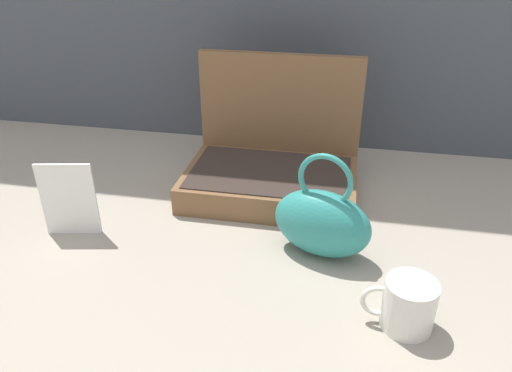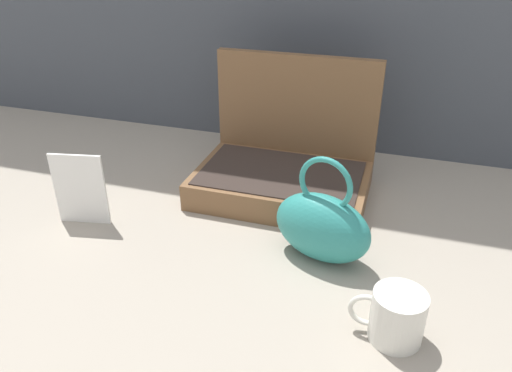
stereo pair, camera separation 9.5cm
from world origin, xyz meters
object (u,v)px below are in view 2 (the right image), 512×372
Objects in this scene: open_suitcase at (285,164)px; teal_pouch_handbag at (322,226)px; coffee_mug at (396,316)px; info_card_left at (80,189)px.

open_suitcase is 1.84× the size of teal_pouch_handbag.
coffee_mug is 0.74× the size of info_card_left.
teal_pouch_handbag is at bearing -8.24° from info_card_left.
coffee_mug is (0.16, -0.18, -0.03)m from teal_pouch_handbag.
info_card_left is at bearing 167.66° from coffee_mug.
open_suitcase is at bearing 24.65° from info_card_left.
teal_pouch_handbag is 0.53m from info_card_left.
teal_pouch_handbag is at bearing -61.24° from open_suitcase.
info_card_left is at bearing -144.11° from open_suitcase.
info_card_left is (-0.53, -0.03, 0.01)m from teal_pouch_handbag.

